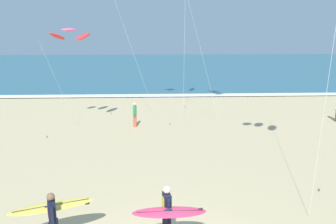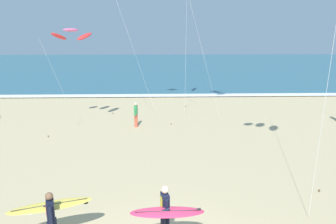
# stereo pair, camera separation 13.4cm
# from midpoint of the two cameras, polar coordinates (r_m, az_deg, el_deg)

# --- Properties ---
(ocean_water) EXTENTS (160.00, 60.00, 0.08)m
(ocean_water) POSITION_cam_midpoint_polar(r_m,az_deg,el_deg) (59.78, -1.53, 8.34)
(ocean_water) COLOR #2D6075
(ocean_water) RESTS_ON ground
(shoreline_foam) EXTENTS (160.00, 1.39, 0.01)m
(shoreline_foam) POSITION_cam_midpoint_polar(r_m,az_deg,el_deg) (30.35, -1.26, 2.99)
(shoreline_foam) COLOR white
(shoreline_foam) RESTS_ON ocean_water
(surfer_trailing) EXTENTS (2.37, 1.29, 1.71)m
(surfer_trailing) POSITION_cam_midpoint_polar(r_m,az_deg,el_deg) (9.74, -19.82, -16.31)
(surfer_trailing) COLOR black
(surfer_trailing) RESTS_ON ground
(surfer_third) EXTENTS (2.15, 1.12, 1.71)m
(surfer_third) POSITION_cam_midpoint_polar(r_m,az_deg,el_deg) (9.22, 0.16, -17.27)
(surfer_third) COLOR black
(surfer_third) RESTS_ON ground
(kite_arc_rose_far) EXTENTS (2.77, 3.37, 6.11)m
(kite_arc_rose_far) POSITION_cam_midpoint_polar(r_m,az_deg,el_deg) (20.55, -16.73, 13.13)
(kite_arc_rose_far) COLOR red
(kite_arc_rose_far) RESTS_ON ground
(bystander_green_top) EXTENTS (0.22, 0.50, 1.59)m
(bystander_green_top) POSITION_cam_midpoint_polar(r_m,az_deg,el_deg) (20.32, -5.57, -0.44)
(bystander_green_top) COLOR #D8593F
(bystander_green_top) RESTS_ON ground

